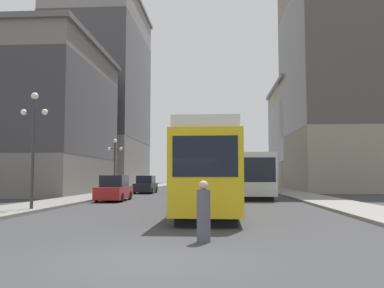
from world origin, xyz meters
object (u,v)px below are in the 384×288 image
at_px(streetcar, 211,169).
at_px(lamp_post_left_far, 115,157).
at_px(parked_car_left_mid, 146,185).
at_px(transit_bus, 250,174).
at_px(lamp_post_left_near, 34,132).
at_px(pedestrian_crossing_near, 204,213).
at_px(parked_car_left_near, 114,189).

distance_m(streetcar, lamp_post_left_far, 18.77).
bearing_deg(parked_car_left_mid, transit_bus, -36.53).
height_order(transit_bus, lamp_post_left_far, lamp_post_left_far).
xyz_separation_m(lamp_post_left_near, lamp_post_left_far, (-0.00, 16.38, -0.52)).
distance_m(pedestrian_crossing_near, lamp_post_left_near, 12.95).
xyz_separation_m(streetcar, parked_car_left_near, (-7.06, 9.04, -1.26)).
bearing_deg(transit_bus, parked_car_left_mid, 142.14).
height_order(lamp_post_left_near, lamp_post_left_far, lamp_post_left_near).
relative_size(transit_bus, parked_car_left_near, 2.46).
distance_m(lamp_post_left_near, lamp_post_left_far, 16.39).
relative_size(transit_bus, pedestrian_crossing_near, 7.35).
xyz_separation_m(parked_car_left_near, pedestrian_crossing_near, (7.01, -17.81, -0.07)).
height_order(transit_bus, parked_car_left_near, transit_bus).
height_order(streetcar, pedestrian_crossing_near, streetcar).
height_order(transit_bus, lamp_post_left_near, lamp_post_left_near).
distance_m(transit_bus, lamp_post_left_near, 18.88).
height_order(parked_car_left_mid, lamp_post_left_far, lamp_post_left_far).
xyz_separation_m(transit_bus, lamp_post_left_far, (-11.99, 1.94, 1.52)).
distance_m(pedestrian_crossing_near, lamp_post_left_far, 26.88).
distance_m(parked_car_left_near, lamp_post_left_near, 9.70).
distance_m(transit_bus, pedestrian_crossing_near, 23.51).
bearing_deg(pedestrian_crossing_near, streetcar, -134.05).
bearing_deg(pedestrian_crossing_near, lamp_post_left_far, -114.31).
bearing_deg(streetcar, transit_bus, 78.90).
distance_m(parked_car_left_mid, lamp_post_left_near, 22.15).
relative_size(parked_car_left_mid, lamp_post_left_near, 0.81).
distance_m(streetcar, lamp_post_left_near, 9.15).
xyz_separation_m(pedestrian_crossing_near, lamp_post_left_far, (-8.91, 25.22, 2.69)).
xyz_separation_m(parked_car_left_near, lamp_post_left_near, (-1.90, -8.98, 3.14)).
height_order(streetcar, lamp_post_left_far, lamp_post_left_far).
bearing_deg(lamp_post_left_far, parked_car_left_mid, 70.84).
relative_size(pedestrian_crossing_near, lamp_post_left_near, 0.28).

